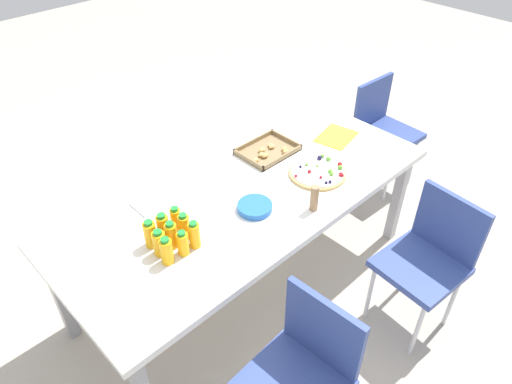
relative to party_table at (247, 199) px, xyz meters
name	(u,v)px	position (x,y,z in m)	size (l,w,h in m)	color
ground_plane	(248,279)	(0.00, 0.00, -0.66)	(12.00, 12.00, 0.00)	#B2A899
party_table	(247,199)	(0.00, 0.00, 0.00)	(2.14, 0.96, 0.72)	white
chair_near_right	(430,254)	(0.52, -0.87, -0.16)	(0.44, 0.44, 0.83)	#33478C
chair_near_left	(303,368)	(-0.46, -0.84, -0.16)	(0.42, 0.42, 0.83)	#33478C
chair_end	(382,125)	(1.46, 0.08, -0.16)	(0.42, 0.42, 0.83)	#33478C
juice_bottle_0	(167,251)	(-0.62, -0.13, 0.13)	(0.06, 0.06, 0.14)	#FAAC14
juice_bottle_1	(183,243)	(-0.53, -0.14, 0.12)	(0.05, 0.05, 0.13)	#FAAE14
juice_bottle_2	(194,235)	(-0.46, -0.14, 0.13)	(0.06, 0.06, 0.15)	#F9AC14
juice_bottle_3	(159,243)	(-0.61, -0.07, 0.12)	(0.06, 0.06, 0.14)	#F9AE14
juice_bottle_4	(171,235)	(-0.54, -0.07, 0.13)	(0.06, 0.06, 0.15)	#F9AB14
juice_bottle_5	(184,227)	(-0.46, -0.06, 0.13)	(0.06, 0.06, 0.15)	#FAAD14
juice_bottle_6	(150,234)	(-0.61, 0.01, 0.13)	(0.06, 0.06, 0.15)	#F9AD14
juice_bottle_7	(163,227)	(-0.53, 0.01, 0.13)	(0.06, 0.06, 0.14)	#FAAD14
juice_bottle_8	(176,219)	(-0.46, 0.01, 0.12)	(0.05, 0.05, 0.14)	#FAAD14
fruit_pizza	(318,172)	(0.40, -0.17, 0.07)	(0.33, 0.33, 0.05)	tan
snack_tray	(268,151)	(0.35, 0.18, 0.07)	(0.34, 0.26, 0.04)	olive
plate_stack	(255,207)	(-0.08, -0.15, 0.08)	(0.18, 0.18, 0.03)	blue
napkin_stack	(149,204)	(-0.45, 0.27, 0.06)	(0.15, 0.15, 0.01)	white
cardboard_tube	(314,198)	(0.14, -0.35, 0.13)	(0.04, 0.04, 0.15)	#9E7A56
paper_folder	(336,137)	(0.79, 0.01, 0.06)	(0.26, 0.20, 0.01)	yellow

